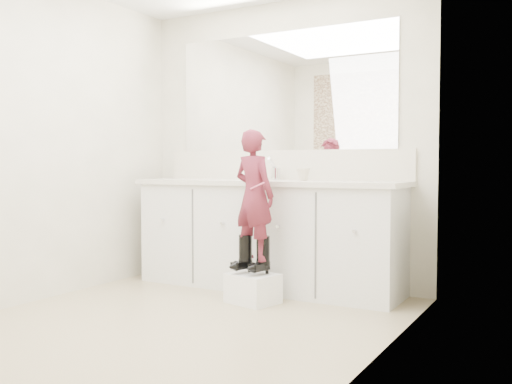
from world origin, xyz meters
The scene contains 16 objects.
floor centered at (0.00, 0.00, 0.00)m, with size 3.00×3.00×0.00m, color #958061.
wall_back centered at (0.00, 1.50, 1.20)m, with size 2.60×2.60×0.00m, color beige.
wall_left centered at (-1.30, 0.00, 1.20)m, with size 3.00×3.00×0.00m, color beige.
wall_right centered at (1.30, 0.00, 1.20)m, with size 3.00×3.00×0.00m, color beige.
vanity_cabinet centered at (0.00, 1.23, 0.42)m, with size 2.20×0.55×0.85m, color silver.
countertop centered at (0.00, 1.21, 0.87)m, with size 2.28×0.58×0.04m, color beige.
backsplash centered at (0.00, 1.49, 1.02)m, with size 2.28×0.03×0.25m, color beige.
mirror centered at (0.00, 1.49, 1.64)m, with size 2.00×0.02×1.00m, color white.
faucet centered at (0.00, 1.38, 0.94)m, with size 0.08×0.08×0.10m, color silver.
cup centered at (0.30, 1.27, 0.94)m, with size 0.11×0.11×0.10m, color beige.
soap_bottle centered at (-0.14, 1.17, 0.99)m, with size 0.09×0.09×0.19m, color white.
step_stool centered at (0.15, 0.73, 0.11)m, with size 0.34×0.28×0.22m, color white.
boot_left centered at (0.07, 0.75, 0.36)m, with size 0.10×0.19×0.28m, color black, non-canonical shape.
boot_right centered at (0.22, 0.75, 0.36)m, with size 0.10×0.19×0.28m, color black, non-canonical shape.
toddler centered at (0.15, 0.75, 0.79)m, with size 0.35×0.23×0.96m, color #982E40.
toothbrush centered at (0.22, 0.67, 0.87)m, with size 0.01×0.01×0.14m, color #EA5B83.
Camera 1 is at (2.20, -2.87, 1.01)m, focal length 40.00 mm.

